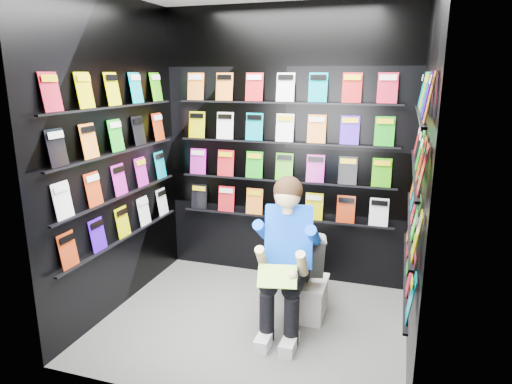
% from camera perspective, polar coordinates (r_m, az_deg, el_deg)
% --- Properties ---
extents(floor, '(2.40, 2.40, 0.00)m').
position_cam_1_polar(floor, '(3.88, -0.43, -16.03)').
color(floor, '#626260').
rests_on(floor, ground).
extents(wall_back, '(2.40, 0.04, 2.60)m').
position_cam_1_polar(wall_back, '(4.36, 3.69, 5.57)').
color(wall_back, black).
rests_on(wall_back, floor).
extents(wall_front, '(2.40, 0.04, 2.60)m').
position_cam_1_polar(wall_front, '(2.51, -7.67, -1.16)').
color(wall_front, black).
rests_on(wall_front, floor).
extents(wall_left, '(0.04, 2.00, 2.60)m').
position_cam_1_polar(wall_left, '(3.95, -17.26, 4.03)').
color(wall_left, black).
rests_on(wall_left, floor).
extents(wall_right, '(0.04, 2.00, 2.60)m').
position_cam_1_polar(wall_right, '(3.25, 20.05, 1.67)').
color(wall_right, black).
rests_on(wall_right, floor).
extents(comics_back, '(2.10, 0.06, 1.37)m').
position_cam_1_polar(comics_back, '(4.33, 3.59, 5.58)').
color(comics_back, red).
rests_on(comics_back, wall_back).
extents(comics_left, '(0.06, 1.70, 1.37)m').
position_cam_1_polar(comics_left, '(3.94, -16.90, 4.09)').
color(comics_left, red).
rests_on(comics_left, wall_left).
extents(comics_right, '(0.06, 1.70, 1.37)m').
position_cam_1_polar(comics_right, '(3.25, 19.53, 1.79)').
color(comics_right, red).
rests_on(comics_right, wall_right).
extents(toilet, '(0.57, 0.82, 0.73)m').
position_cam_1_polar(toilet, '(4.03, 5.41, -9.03)').
color(toilet, white).
rests_on(toilet, floor).
extents(longbox, '(0.22, 0.38, 0.29)m').
position_cam_1_polar(longbox, '(3.94, 7.03, -13.27)').
color(longbox, silver).
rests_on(longbox, floor).
extents(longbox_lid, '(0.24, 0.40, 0.03)m').
position_cam_1_polar(longbox_lid, '(3.87, 7.10, -11.21)').
color(longbox_lid, silver).
rests_on(longbox_lid, longbox).
extents(reader, '(0.63, 0.81, 1.32)m').
position_cam_1_polar(reader, '(3.55, 4.21, -5.69)').
color(reader, '#0649F1').
rests_on(reader, toilet).
extents(held_comic, '(0.31, 0.22, 0.12)m').
position_cam_1_polar(held_comic, '(3.30, 2.67, -10.49)').
color(held_comic, green).
rests_on(held_comic, reader).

